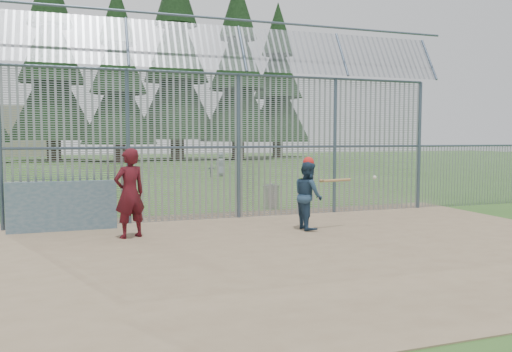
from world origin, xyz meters
name	(u,v)px	position (x,y,z in m)	size (l,w,h in m)	color
ground	(286,243)	(0.00, 0.00, 0.00)	(120.00, 120.00, 0.00)	#2D511E
dirt_infield	(295,247)	(0.00, -0.50, 0.01)	(14.00, 10.00, 0.02)	#756047
dugout_wall	(63,206)	(-4.60, 2.90, 0.62)	(2.50, 0.12, 1.20)	#38566B
batter	(308,195)	(1.09, 1.24, 0.85)	(0.81, 0.63, 1.67)	navy
onlooker	(130,193)	(-3.14, 1.57, 1.02)	(0.73, 0.48, 2.01)	maroon
bg_kid_standing	(221,164)	(3.44, 18.52, 0.71)	(0.69, 0.45, 1.41)	gray
bg_kid_seated	(211,171)	(2.68, 17.67, 0.38)	(0.45, 0.19, 0.77)	slate
batting_gear	(315,166)	(1.26, 1.20, 1.57)	(1.84, 0.49, 0.63)	red
trash_can	(271,197)	(1.54, 5.03, 0.38)	(0.56, 0.56, 0.82)	gray
backstop_fence	(299,134)	(1.81, 3.43, 2.36)	(20.09, 0.81, 5.30)	#47566B
conifer_row	(146,51)	(1.93, 41.51, 10.83)	(38.48, 12.26, 20.20)	#332319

